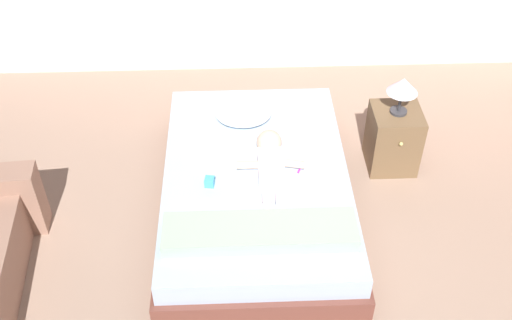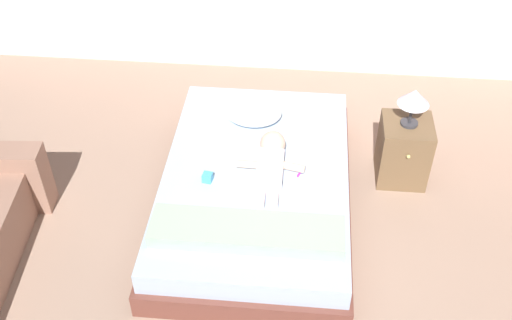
{
  "view_description": "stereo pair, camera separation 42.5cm",
  "coord_description": "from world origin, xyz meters",
  "px_view_note": "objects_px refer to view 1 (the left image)",
  "views": [
    {
      "loc": [
        -0.29,
        -2.14,
        3.23
      ],
      "look_at": [
        -0.16,
        1.06,
        0.44
      ],
      "focal_mm": 43.04,
      "sensor_mm": 36.0,
      "label": 1
    },
    {
      "loc": [
        0.13,
        -2.13,
        3.23
      ],
      "look_at": [
        -0.16,
        1.06,
        0.44
      ],
      "focal_mm": 43.04,
      "sensor_mm": 36.0,
      "label": 2
    }
  ],
  "objects_px": {
    "toy_block": "(210,182)",
    "bed": "(256,189)",
    "lamp": "(403,87)",
    "pillow": "(243,113)",
    "toothbrush": "(301,166)",
    "nightstand": "(393,139)",
    "baby": "(270,160)"
  },
  "relations": [
    {
      "from": "bed",
      "to": "nightstand",
      "type": "xyz_separation_m",
      "value": [
        1.08,
        0.43,
        0.08
      ]
    },
    {
      "from": "lamp",
      "to": "toy_block",
      "type": "distance_m",
      "value": 1.55
    },
    {
      "from": "pillow",
      "to": "lamp",
      "type": "xyz_separation_m",
      "value": [
        1.15,
        -0.17,
        0.32
      ]
    },
    {
      "from": "baby",
      "to": "lamp",
      "type": "relative_size",
      "value": 2.22
    },
    {
      "from": "baby",
      "to": "toy_block",
      "type": "bearing_deg",
      "value": -158.6
    },
    {
      "from": "pillow",
      "to": "nightstand",
      "type": "distance_m",
      "value": 1.18
    },
    {
      "from": "nightstand",
      "to": "toy_block",
      "type": "relative_size",
      "value": 6.88
    },
    {
      "from": "toothbrush",
      "to": "lamp",
      "type": "xyz_separation_m",
      "value": [
        0.76,
        0.4,
        0.38
      ]
    },
    {
      "from": "bed",
      "to": "pillow",
      "type": "height_order",
      "value": "pillow"
    },
    {
      "from": "pillow",
      "to": "lamp",
      "type": "bearing_deg",
      "value": -8.47
    },
    {
      "from": "toothbrush",
      "to": "nightstand",
      "type": "distance_m",
      "value": 0.86
    },
    {
      "from": "baby",
      "to": "lamp",
      "type": "distance_m",
      "value": 1.1
    },
    {
      "from": "nightstand",
      "to": "toy_block",
      "type": "xyz_separation_m",
      "value": [
        -1.4,
        -0.56,
        0.12
      ]
    },
    {
      "from": "bed",
      "to": "toothbrush",
      "type": "relative_size",
      "value": 15.57
    },
    {
      "from": "bed",
      "to": "lamp",
      "type": "bearing_deg",
      "value": 21.66
    },
    {
      "from": "bed",
      "to": "pillow",
      "type": "distance_m",
      "value": 0.65
    },
    {
      "from": "bed",
      "to": "toy_block",
      "type": "bearing_deg",
      "value": -157.26
    },
    {
      "from": "bed",
      "to": "toy_block",
      "type": "relative_size",
      "value": 28.36
    },
    {
      "from": "toothbrush",
      "to": "toy_block",
      "type": "height_order",
      "value": "toy_block"
    },
    {
      "from": "pillow",
      "to": "toy_block",
      "type": "relative_size",
      "value": 5.93
    },
    {
      "from": "bed",
      "to": "nightstand",
      "type": "bearing_deg",
      "value": 21.66
    },
    {
      "from": "bed",
      "to": "pillow",
      "type": "bearing_deg",
      "value": 97.03
    },
    {
      "from": "bed",
      "to": "toy_block",
      "type": "xyz_separation_m",
      "value": [
        -0.32,
        -0.14,
        0.21
      ]
    },
    {
      "from": "baby",
      "to": "lamp",
      "type": "xyz_separation_m",
      "value": [
        0.98,
        0.4,
        0.32
      ]
    },
    {
      "from": "nightstand",
      "to": "toy_block",
      "type": "bearing_deg",
      "value": -158.09
    },
    {
      "from": "nightstand",
      "to": "lamp",
      "type": "height_order",
      "value": "lamp"
    },
    {
      "from": "baby",
      "to": "nightstand",
      "type": "distance_m",
      "value": 1.07
    },
    {
      "from": "lamp",
      "to": "toothbrush",
      "type": "bearing_deg",
      "value": -152.22
    },
    {
      "from": "bed",
      "to": "lamp",
      "type": "distance_m",
      "value": 1.29
    },
    {
      "from": "toy_block",
      "to": "bed",
      "type": "bearing_deg",
      "value": 22.74
    },
    {
      "from": "bed",
      "to": "pillow",
      "type": "relative_size",
      "value": 4.78
    },
    {
      "from": "baby",
      "to": "lamp",
      "type": "height_order",
      "value": "lamp"
    }
  ]
}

